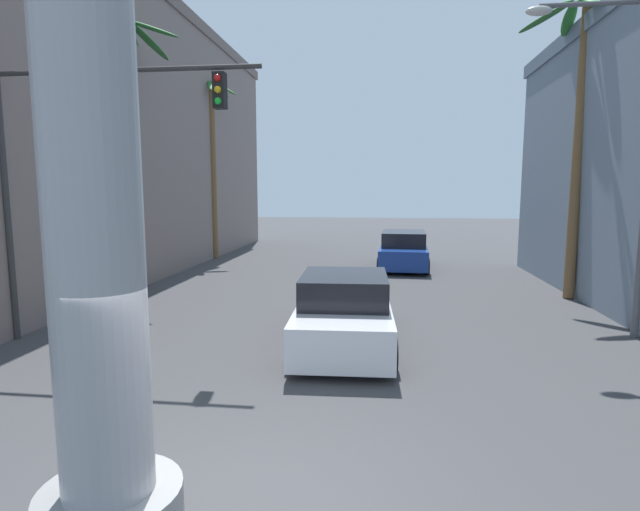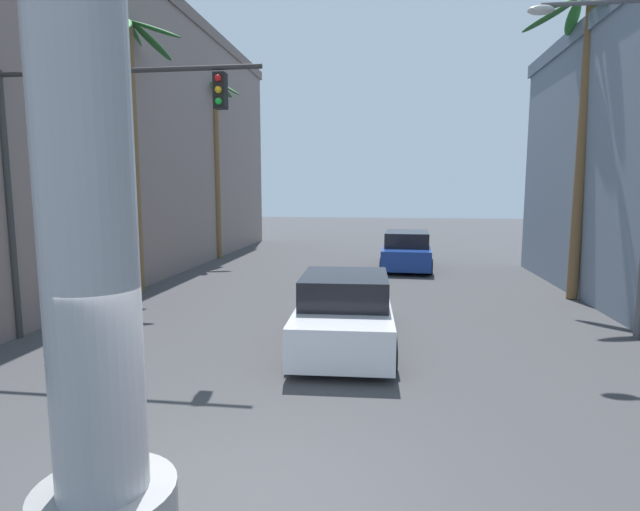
{
  "view_description": "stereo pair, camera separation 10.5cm",
  "coord_description": "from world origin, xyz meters",
  "px_view_note": "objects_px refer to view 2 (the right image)",
  "views": [
    {
      "loc": [
        1.19,
        -4.66,
        3.32
      ],
      "look_at": [
        0.0,
        4.81,
        2.06
      ],
      "focal_mm": 28.0,
      "sensor_mm": 36.0,
      "label": 1
    },
    {
      "loc": [
        1.29,
        -4.65,
        3.32
      ],
      "look_at": [
        0.0,
        4.81,
        2.06
      ],
      "focal_mm": 28.0,
      "sensor_mm": 36.0,
      "label": 2
    }
  ],
  "objects_px": {
    "palm_tree_far_left": "(216,151)",
    "street_lamp": "(632,135)",
    "car_lead": "(345,311)",
    "palm_tree_mid_right": "(580,113)",
    "palm_tree_mid_left": "(131,127)",
    "car_far": "(407,251)",
    "traffic_light_mast": "(83,149)"
  },
  "relations": [
    {
      "from": "street_lamp",
      "to": "car_far",
      "type": "bearing_deg",
      "value": 114.25
    },
    {
      "from": "car_lead",
      "to": "car_far",
      "type": "xyz_separation_m",
      "value": [
        1.71,
        10.93,
        0.03
      ]
    },
    {
      "from": "street_lamp",
      "to": "palm_tree_far_left",
      "type": "bearing_deg",
      "value": 139.23
    },
    {
      "from": "palm_tree_mid_left",
      "to": "palm_tree_far_left",
      "type": "xyz_separation_m",
      "value": [
        -0.06,
        8.1,
        -0.14
      ]
    },
    {
      "from": "traffic_light_mast",
      "to": "car_lead",
      "type": "distance_m",
      "value": 6.54
    },
    {
      "from": "street_lamp",
      "to": "car_lead",
      "type": "distance_m",
      "value": 7.26
    },
    {
      "from": "traffic_light_mast",
      "to": "car_far",
      "type": "relative_size",
      "value": 1.2
    },
    {
      "from": "palm_tree_mid_left",
      "to": "traffic_light_mast",
      "type": "bearing_deg",
      "value": -71.76
    },
    {
      "from": "street_lamp",
      "to": "palm_tree_far_left",
      "type": "height_order",
      "value": "palm_tree_far_left"
    },
    {
      "from": "palm_tree_mid_left",
      "to": "palm_tree_mid_right",
      "type": "bearing_deg",
      "value": 4.05
    },
    {
      "from": "car_lead",
      "to": "palm_tree_mid_right",
      "type": "height_order",
      "value": "palm_tree_mid_right"
    },
    {
      "from": "traffic_light_mast",
      "to": "car_far",
      "type": "bearing_deg",
      "value": 58.13
    },
    {
      "from": "palm_tree_mid_right",
      "to": "traffic_light_mast",
      "type": "bearing_deg",
      "value": -152.23
    },
    {
      "from": "street_lamp",
      "to": "palm_tree_mid_left",
      "type": "height_order",
      "value": "palm_tree_mid_left"
    },
    {
      "from": "car_lead",
      "to": "car_far",
      "type": "distance_m",
      "value": 11.06
    },
    {
      "from": "palm_tree_mid_left",
      "to": "car_far",
      "type": "bearing_deg",
      "value": 34.8
    },
    {
      "from": "car_far",
      "to": "street_lamp",
      "type": "bearing_deg",
      "value": -65.75
    },
    {
      "from": "traffic_light_mast",
      "to": "palm_tree_far_left",
      "type": "height_order",
      "value": "palm_tree_far_left"
    },
    {
      "from": "traffic_light_mast",
      "to": "palm_tree_mid_right",
      "type": "bearing_deg",
      "value": 27.77
    },
    {
      "from": "palm_tree_mid_left",
      "to": "palm_tree_far_left",
      "type": "height_order",
      "value": "palm_tree_mid_left"
    },
    {
      "from": "street_lamp",
      "to": "car_lead",
      "type": "relative_size",
      "value": 1.43
    },
    {
      "from": "palm_tree_far_left",
      "to": "street_lamp",
      "type": "bearing_deg",
      "value": -40.77
    },
    {
      "from": "street_lamp",
      "to": "car_far",
      "type": "xyz_separation_m",
      "value": [
        -4.37,
        9.71,
        -3.75
      ]
    },
    {
      "from": "palm_tree_mid_right",
      "to": "palm_tree_far_left",
      "type": "relative_size",
      "value": 1.06
    },
    {
      "from": "car_lead",
      "to": "palm_tree_mid_left",
      "type": "bearing_deg",
      "value": 147.19
    },
    {
      "from": "street_lamp",
      "to": "traffic_light_mast",
      "type": "distance_m",
      "value": 11.74
    },
    {
      "from": "car_lead",
      "to": "car_far",
      "type": "relative_size",
      "value": 1.06
    },
    {
      "from": "street_lamp",
      "to": "palm_tree_mid_left",
      "type": "xyz_separation_m",
      "value": [
        -13.35,
        3.47,
        0.81
      ]
    },
    {
      "from": "traffic_light_mast",
      "to": "car_far",
      "type": "distance_m",
      "value": 14.08
    },
    {
      "from": "palm_tree_mid_left",
      "to": "palm_tree_far_left",
      "type": "distance_m",
      "value": 8.1
    },
    {
      "from": "palm_tree_mid_right",
      "to": "car_far",
      "type": "bearing_deg",
      "value": 132.52
    },
    {
      "from": "street_lamp",
      "to": "traffic_light_mast",
      "type": "height_order",
      "value": "street_lamp"
    }
  ]
}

